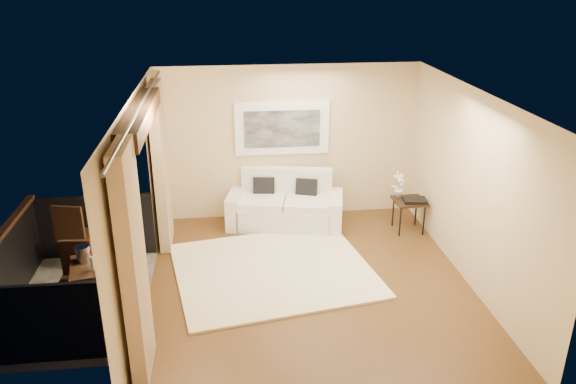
{
  "coord_description": "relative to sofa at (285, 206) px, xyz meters",
  "views": [
    {
      "loc": [
        -1.11,
        -6.8,
        4.21
      ],
      "look_at": [
        -0.2,
        0.96,
        1.05
      ],
      "focal_mm": 35.0,
      "sensor_mm": 36.0,
      "label": 1
    }
  ],
  "objects": [
    {
      "name": "glass_b",
      "position": [
        -2.45,
        -2.57,
        0.51
      ],
      "size": [
        0.06,
        0.06,
        0.12
      ],
      "primitive_type": "cylinder",
      "color": "white",
      "rests_on": "bistro_table"
    },
    {
      "name": "vase",
      "position": [
        -2.65,
        -2.7,
        0.54
      ],
      "size": [
        0.04,
        0.04,
        0.18
      ],
      "primitive_type": "cylinder",
      "color": "silver",
      "rests_on": "bistro_table"
    },
    {
      "name": "side_table",
      "position": [
        2.04,
        -0.51,
        0.17
      ],
      "size": [
        0.53,
        0.53,
        0.56
      ],
      "rotation": [
        0.0,
        0.0,
        0.04
      ],
      "color": "black",
      "rests_on": "floor"
    },
    {
      "name": "tray",
      "position": [
        2.11,
        -0.59,
        0.25
      ],
      "size": [
        0.41,
        0.32,
        0.05
      ],
      "primitive_type": "cube",
      "rotation": [
        0.0,
        0.0,
        -0.12
      ],
      "color": "black",
      "rests_on": "side_table"
    },
    {
      "name": "candle",
      "position": [
        -2.61,
        -2.38,
        0.48
      ],
      "size": [
        0.06,
        0.06,
        0.07
      ],
      "primitive_type": "cylinder",
      "color": "red",
      "rests_on": "bistro_table"
    },
    {
      "name": "bistro_table",
      "position": [
        -2.63,
        -2.55,
        0.37
      ],
      "size": [
        0.78,
        0.78,
        0.78
      ],
      "rotation": [
        0.0,
        0.0,
        0.2
      ],
      "color": "black",
      "rests_on": "balcony"
    },
    {
      "name": "rug",
      "position": [
        -0.37,
        -1.63,
        -0.31
      ],
      "size": [
        3.19,
        2.9,
        0.04
      ],
      "primitive_type": "cube",
      "rotation": [
        0.0,
        0.0,
        0.17
      ],
      "color": "#FBF0CA",
      "rests_on": "floor"
    },
    {
      "name": "sofa",
      "position": [
        0.0,
        0.0,
        0.0
      ],
      "size": [
        2.09,
        1.23,
        0.94
      ],
      "rotation": [
        0.0,
        0.0,
        -0.21
      ],
      "color": "white",
      "rests_on": "floor"
    },
    {
      "name": "balcony",
      "position": [
        -3.19,
        -2.09,
        -0.16
      ],
      "size": [
        1.81,
        2.6,
        1.17
      ],
      "color": "#605B56",
      "rests_on": "ground"
    },
    {
      "name": "ice_bucket",
      "position": [
        -2.82,
        -2.44,
        0.55
      ],
      "size": [
        0.18,
        0.18,
        0.2
      ],
      "primitive_type": "cylinder",
      "color": "silver",
      "rests_on": "bistro_table"
    },
    {
      "name": "balcony_chair_near",
      "position": [
        -2.99,
        -2.25,
        0.21
      ],
      "size": [
        0.42,
        0.42,
        0.93
      ],
      "rotation": [
        0.0,
        0.0,
        -0.05
      ],
      "color": "black",
      "rests_on": "balcony"
    },
    {
      "name": "curtains",
      "position": [
        -2.0,
        -2.09,
        1.0
      ],
      "size": [
        0.16,
        4.8,
        2.64
      ],
      "color": "tan",
      "rests_on": "ground"
    },
    {
      "name": "orchid",
      "position": [
        1.89,
        -0.35,
        0.45
      ],
      "size": [
        0.29,
        0.25,
        0.45
      ],
      "primitive_type": "imported",
      "rotation": [
        0.0,
        0.0,
        0.48
      ],
      "color": "white",
      "rests_on": "side_table"
    },
    {
      "name": "room_shell",
      "position": [
        -2.02,
        -2.09,
        2.19
      ],
      "size": [
        5.0,
        6.4,
        5.0
      ],
      "color": "white",
      "rests_on": "ground"
    },
    {
      "name": "floor",
      "position": [
        0.11,
        -2.09,
        -0.33
      ],
      "size": [
        5.0,
        5.0,
        0.0
      ],
      "primitive_type": "plane",
      "color": "brown",
      "rests_on": "ground"
    },
    {
      "name": "balcony_chair_far",
      "position": [
        -3.26,
        -1.19,
        0.28
      ],
      "size": [
        0.54,
        0.55,
        1.05
      ],
      "rotation": [
        0.0,
        0.0,
        2.92
      ],
      "color": "black",
      "rests_on": "balcony"
    },
    {
      "name": "artwork",
      "position": [
        -0.01,
        0.37,
        1.29
      ],
      "size": [
        1.62,
        0.07,
        0.92
      ],
      "color": "white",
      "rests_on": "room_shell"
    },
    {
      "name": "glass_a",
      "position": [
        -2.5,
        -2.65,
        0.51
      ],
      "size": [
        0.06,
        0.06,
        0.12
      ],
      "primitive_type": "cylinder",
      "color": "silver",
      "rests_on": "bistro_table"
    }
  ]
}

